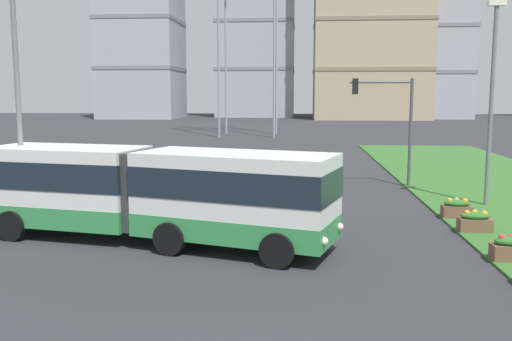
{
  "coord_description": "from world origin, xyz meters",
  "views": [
    {
      "loc": [
        1.14,
        -7.09,
        4.76
      ],
      "look_at": [
        -0.31,
        11.57,
        2.2
      ],
      "focal_mm": 39.34,
      "sensor_mm": 36.0,
      "label": 1
    }
  ],
  "objects_px": {
    "streetlight_left": "(18,97)",
    "apartment_tower_west": "(141,23)",
    "articulated_bus": "(153,192)",
    "streetlight_median": "(492,96)",
    "apartment_tower_westcentre": "(256,26)",
    "car_grey_wagon": "(156,174)",
    "flower_planter_3": "(512,248)",
    "flower_planter_4": "(475,221)",
    "traffic_light_far_right": "(390,113)",
    "flower_planter_5": "(457,208)"
  },
  "relations": [
    {
      "from": "flower_planter_3",
      "to": "apartment_tower_westcentre",
      "type": "bearing_deg",
      "value": 98.32
    },
    {
      "from": "traffic_light_far_right",
      "to": "apartment_tower_west",
      "type": "height_order",
      "value": "apartment_tower_west"
    },
    {
      "from": "flower_planter_4",
      "to": "flower_planter_5",
      "type": "relative_size",
      "value": 1.0
    },
    {
      "from": "car_grey_wagon",
      "to": "streetlight_left",
      "type": "height_order",
      "value": "streetlight_left"
    },
    {
      "from": "car_grey_wagon",
      "to": "apartment_tower_westcentre",
      "type": "relative_size",
      "value": 0.12
    },
    {
      "from": "streetlight_left",
      "to": "apartment_tower_westcentre",
      "type": "xyz_separation_m",
      "value": [
        0.34,
        102.26,
        14.21
      ]
    },
    {
      "from": "flower_planter_4",
      "to": "apartment_tower_westcentre",
      "type": "bearing_deg",
      "value": 98.59
    },
    {
      "from": "flower_planter_3",
      "to": "flower_planter_4",
      "type": "relative_size",
      "value": 1.0
    },
    {
      "from": "traffic_light_far_right",
      "to": "flower_planter_3",
      "type": "bearing_deg",
      "value": -83.67
    },
    {
      "from": "streetlight_median",
      "to": "apartment_tower_west",
      "type": "relative_size",
      "value": 0.23
    },
    {
      "from": "car_grey_wagon",
      "to": "flower_planter_3",
      "type": "relative_size",
      "value": 4.03
    },
    {
      "from": "car_grey_wagon",
      "to": "apartment_tower_westcentre",
      "type": "height_order",
      "value": "apartment_tower_westcentre"
    },
    {
      "from": "flower_planter_3",
      "to": "apartment_tower_west",
      "type": "height_order",
      "value": "apartment_tower_west"
    },
    {
      "from": "flower_planter_3",
      "to": "flower_planter_5",
      "type": "height_order",
      "value": "same"
    },
    {
      "from": "streetlight_left",
      "to": "flower_planter_4",
      "type": "bearing_deg",
      "value": 2.47
    },
    {
      "from": "flower_planter_3",
      "to": "traffic_light_far_right",
      "type": "distance_m",
      "value": 13.64
    },
    {
      "from": "flower_planter_5",
      "to": "streetlight_median",
      "type": "xyz_separation_m",
      "value": [
        1.9,
        2.54,
        4.27
      ]
    },
    {
      "from": "streetlight_median",
      "to": "apartment_tower_west",
      "type": "xyz_separation_m",
      "value": [
        -39.08,
        86.01,
        13.82
      ]
    },
    {
      "from": "streetlight_median",
      "to": "flower_planter_4",
      "type": "bearing_deg",
      "value": -111.64
    },
    {
      "from": "streetlight_left",
      "to": "apartment_tower_west",
      "type": "distance_m",
      "value": 94.99
    },
    {
      "from": "articulated_bus",
      "to": "flower_planter_5",
      "type": "relative_size",
      "value": 10.9
    },
    {
      "from": "streetlight_left",
      "to": "apartment_tower_west",
      "type": "xyz_separation_m",
      "value": [
        -21.5,
        91.48,
        13.84
      ]
    },
    {
      "from": "flower_planter_5",
      "to": "traffic_light_far_right",
      "type": "relative_size",
      "value": 0.2
    },
    {
      "from": "apartment_tower_west",
      "to": "streetlight_median",
      "type": "bearing_deg",
      "value": -65.57
    },
    {
      "from": "articulated_bus",
      "to": "streetlight_left",
      "type": "height_order",
      "value": "streetlight_left"
    },
    {
      "from": "traffic_light_far_right",
      "to": "streetlight_left",
      "type": "bearing_deg",
      "value": -143.75
    },
    {
      "from": "articulated_bus",
      "to": "streetlight_median",
      "type": "height_order",
      "value": "streetlight_median"
    },
    {
      "from": "car_grey_wagon",
      "to": "flower_planter_5",
      "type": "xyz_separation_m",
      "value": [
        13.22,
        -5.78,
        -0.33
      ]
    },
    {
      "from": "flower_planter_4",
      "to": "streetlight_median",
      "type": "distance_m",
      "value": 6.69
    },
    {
      "from": "streetlight_median",
      "to": "flower_planter_3",
      "type": "bearing_deg",
      "value": -103.11
    },
    {
      "from": "flower_planter_3",
      "to": "apartment_tower_westcentre",
      "type": "xyz_separation_m",
      "value": [
        -15.34,
        104.95,
        18.46
      ]
    },
    {
      "from": "car_grey_wagon",
      "to": "apartment_tower_west",
      "type": "xyz_separation_m",
      "value": [
        -23.96,
        82.78,
        17.76
      ]
    },
    {
      "from": "articulated_bus",
      "to": "apartment_tower_west",
      "type": "distance_m",
      "value": 97.93
    },
    {
      "from": "flower_planter_4",
      "to": "car_grey_wagon",
      "type": "bearing_deg",
      "value": 148.73
    },
    {
      "from": "flower_planter_4",
      "to": "traffic_light_far_right",
      "type": "distance_m",
      "value": 10.43
    },
    {
      "from": "traffic_light_far_right",
      "to": "flower_planter_5",
      "type": "bearing_deg",
      "value": -79.02
    },
    {
      "from": "articulated_bus",
      "to": "traffic_light_far_right",
      "type": "relative_size",
      "value": 2.16
    },
    {
      "from": "streetlight_median",
      "to": "apartment_tower_westcentre",
      "type": "xyz_separation_m",
      "value": [
        -17.24,
        96.79,
        14.19
      ]
    },
    {
      "from": "car_grey_wagon",
      "to": "streetlight_left",
      "type": "relative_size",
      "value": 0.52
    },
    {
      "from": "flower_planter_3",
      "to": "flower_planter_5",
      "type": "xyz_separation_m",
      "value": [
        0.0,
        5.62,
        0.0
      ]
    },
    {
      "from": "flower_planter_5",
      "to": "streetlight_left",
      "type": "relative_size",
      "value": 0.13
    },
    {
      "from": "car_grey_wagon",
      "to": "traffic_light_far_right",
      "type": "distance_m",
      "value": 12.28
    },
    {
      "from": "apartment_tower_westcentre",
      "to": "traffic_light_far_right",
      "type": "bearing_deg",
      "value": -81.4
    },
    {
      "from": "flower_planter_3",
      "to": "apartment_tower_west",
      "type": "xyz_separation_m",
      "value": [
        -37.18,
        94.18,
        18.08
      ]
    },
    {
      "from": "flower_planter_5",
      "to": "apartment_tower_west",
      "type": "bearing_deg",
      "value": 112.78
    },
    {
      "from": "articulated_bus",
      "to": "flower_planter_5",
      "type": "height_order",
      "value": "articulated_bus"
    },
    {
      "from": "flower_planter_3",
      "to": "flower_planter_4",
      "type": "distance_m",
      "value": 3.37
    },
    {
      "from": "car_grey_wagon",
      "to": "streetlight_median",
      "type": "distance_m",
      "value": 15.96
    },
    {
      "from": "car_grey_wagon",
      "to": "flower_planter_5",
      "type": "distance_m",
      "value": 14.43
    },
    {
      "from": "streetlight_median",
      "to": "apartment_tower_westcentre",
      "type": "distance_m",
      "value": 99.34
    }
  ]
}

